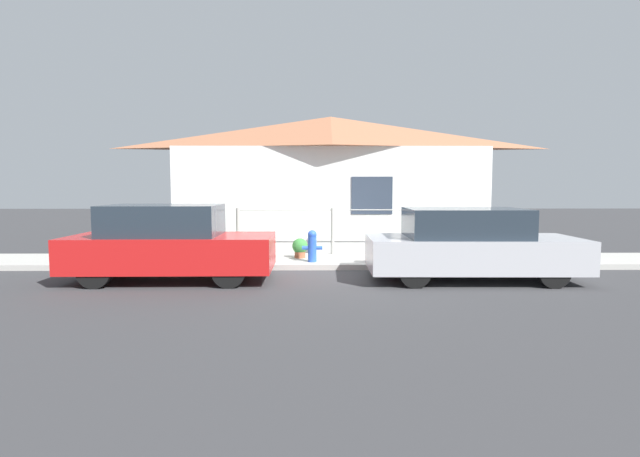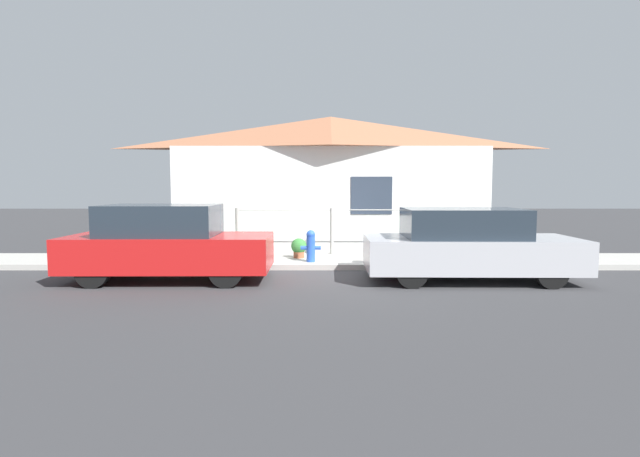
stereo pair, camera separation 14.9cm
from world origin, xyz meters
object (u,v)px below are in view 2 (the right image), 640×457
object	(u,v)px
fire_hydrant	(312,245)
potted_plant_corner	(450,242)
car_right	(470,245)
potted_plant_by_fence	(215,241)
car_left	(169,243)
potted_plant_near_hydrant	(300,247)

from	to	relation	value
fire_hydrant	potted_plant_corner	xyz separation A→B (m)	(3.32, 0.67, 0.00)
car_right	fire_hydrant	distance (m)	3.50
car_right	potted_plant_by_fence	distance (m)	5.98
car_left	fire_hydrant	size ratio (longest dim) A/B	5.39
fire_hydrant	car_right	bearing A→B (deg)	-27.29
fire_hydrant	potted_plant_by_fence	distance (m)	2.50
car_right	potted_plant_by_fence	world-z (taller)	car_right
potted_plant_near_hydrant	potted_plant_by_fence	xyz separation A→B (m)	(-2.09, 0.10, 0.14)
car_left	potted_plant_corner	distance (m)	6.51
fire_hydrant	potted_plant_corner	distance (m)	3.39
car_left	potted_plant_near_hydrant	world-z (taller)	car_left
potted_plant_by_fence	potted_plant_near_hydrant	bearing A→B (deg)	-2.82
fire_hydrant	potted_plant_corner	bearing A→B (deg)	11.41
car_right	potted_plant_by_fence	size ratio (longest dim) A/B	5.99
car_right	potted_plant_near_hydrant	size ratio (longest dim) A/B	8.64
potted_plant_near_hydrant	potted_plant_corner	distance (m)	3.62
fire_hydrant	car_left	bearing A→B (deg)	-149.93
car_left	car_right	size ratio (longest dim) A/B	0.96
potted_plant_by_fence	potted_plant_corner	bearing A→B (deg)	-0.69
fire_hydrant	potted_plant_near_hydrant	distance (m)	0.71
potted_plant_near_hydrant	fire_hydrant	bearing A→B (deg)	-64.77
car_left	fire_hydrant	xyz separation A→B (m)	(2.77, 1.60, -0.23)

